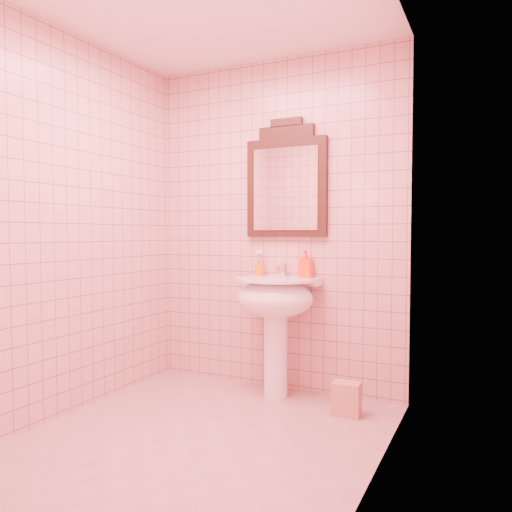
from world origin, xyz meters
The scene contains 8 objects.
floor centered at (0.00, 0.00, 0.00)m, with size 2.20×2.20×0.00m, color tan.
back_wall centered at (0.00, 1.10, 1.25)m, with size 2.00×0.02×2.50m, color #D79E96.
pedestal_sink centered at (0.10, 0.87, 0.66)m, with size 0.58×0.58×0.86m.
faucet centered at (0.10, 1.01, 0.92)m, with size 0.04×0.16×0.11m.
mirror centered at (0.10, 1.07, 1.57)m, with size 0.63×0.06×0.88m.
toothbrush_cup centered at (-0.10, 1.03, 0.91)m, with size 0.07×0.07×0.17m.
soap_dispenser centered at (0.27, 1.03, 0.96)m, with size 0.09×0.09×0.20m, color red.
towel centered at (0.66, 0.74, 0.11)m, with size 0.18×0.12×0.22m, color tan.
Camera 1 is at (1.52, -2.40, 1.19)m, focal length 35.00 mm.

